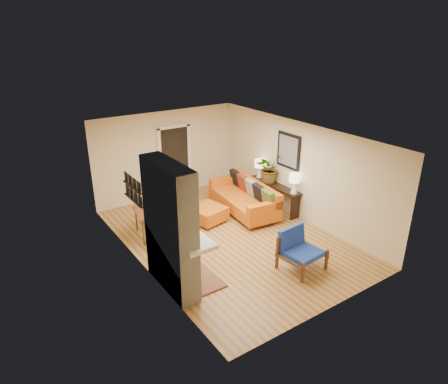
{
  "coord_description": "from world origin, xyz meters",
  "views": [
    {
      "loc": [
        -4.95,
        -7.11,
        4.83
      ],
      "look_at": [
        0.0,
        0.2,
        1.15
      ],
      "focal_mm": 32.0,
      "sensor_mm": 36.0,
      "label": 1
    }
  ],
  "objects_px": {
    "ottoman": "(208,213)",
    "dining_table": "(152,215)",
    "lamp_near": "(294,181)",
    "blue_chair": "(298,247)",
    "lamp_far": "(260,166)",
    "houseplant": "(269,168)",
    "console_table": "(275,189)",
    "sofa": "(246,198)"
  },
  "relations": [
    {
      "from": "ottoman",
      "to": "dining_table",
      "type": "height_order",
      "value": "dining_table"
    },
    {
      "from": "lamp_near",
      "to": "dining_table",
      "type": "bearing_deg",
      "value": 161.36
    },
    {
      "from": "console_table",
      "to": "ottoman",
      "type": "bearing_deg",
      "value": 170.93
    },
    {
      "from": "ottoman",
      "to": "lamp_far",
      "type": "height_order",
      "value": "lamp_far"
    },
    {
      "from": "dining_table",
      "to": "lamp_far",
      "type": "height_order",
      "value": "lamp_far"
    },
    {
      "from": "lamp_near",
      "to": "lamp_far",
      "type": "distance_m",
      "value": 1.46
    },
    {
      "from": "houseplant",
      "to": "ottoman",
      "type": "bearing_deg",
      "value": 178.2
    },
    {
      "from": "console_table",
      "to": "houseplant",
      "type": "bearing_deg",
      "value": 92.21
    },
    {
      "from": "sofa",
      "to": "blue_chair",
      "type": "distance_m",
      "value": 2.98
    },
    {
      "from": "dining_table",
      "to": "sofa",
      "type": "bearing_deg",
      "value": -3.2
    },
    {
      "from": "ottoman",
      "to": "blue_chair",
      "type": "bearing_deg",
      "value": -80.94
    },
    {
      "from": "sofa",
      "to": "dining_table",
      "type": "relative_size",
      "value": 1.53
    },
    {
      "from": "blue_chair",
      "to": "houseplant",
      "type": "relative_size",
      "value": 1.06
    },
    {
      "from": "ottoman",
      "to": "houseplant",
      "type": "relative_size",
      "value": 1.15
    },
    {
      "from": "sofa",
      "to": "dining_table",
      "type": "xyz_separation_m",
      "value": [
        -2.78,
        0.16,
        0.14
      ]
    },
    {
      "from": "houseplant",
      "to": "lamp_near",
      "type": "bearing_deg",
      "value": -89.44
    },
    {
      "from": "sofa",
      "to": "lamp_far",
      "type": "bearing_deg",
      "value": 27.76
    },
    {
      "from": "blue_chair",
      "to": "console_table",
      "type": "xyz_separation_m",
      "value": [
        1.56,
        2.58,
        0.11
      ]
    },
    {
      "from": "dining_table",
      "to": "houseplant",
      "type": "height_order",
      "value": "houseplant"
    },
    {
      "from": "blue_chair",
      "to": "lamp_near",
      "type": "height_order",
      "value": "lamp_near"
    },
    {
      "from": "sofa",
      "to": "lamp_near",
      "type": "relative_size",
      "value": 4.51
    },
    {
      "from": "lamp_far",
      "to": "houseplant",
      "type": "xyz_separation_m",
      "value": [
        -0.01,
        -0.44,
        0.08
      ]
    },
    {
      "from": "sofa",
      "to": "console_table",
      "type": "distance_m",
      "value": 0.85
    },
    {
      "from": "blue_chair",
      "to": "console_table",
      "type": "relative_size",
      "value": 0.48
    },
    {
      "from": "sofa",
      "to": "ottoman",
      "type": "relative_size",
      "value": 2.52
    },
    {
      "from": "lamp_near",
      "to": "houseplant",
      "type": "xyz_separation_m",
      "value": [
        -0.01,
        1.02,
        0.08
      ]
    },
    {
      "from": "lamp_near",
      "to": "console_table",
      "type": "bearing_deg",
      "value": 90.0
    },
    {
      "from": "sofa",
      "to": "lamp_near",
      "type": "height_order",
      "value": "lamp_near"
    },
    {
      "from": "ottoman",
      "to": "console_table",
      "type": "distance_m",
      "value": 2.08
    },
    {
      "from": "lamp_near",
      "to": "houseplant",
      "type": "relative_size",
      "value": 0.64
    },
    {
      "from": "ottoman",
      "to": "lamp_near",
      "type": "xyz_separation_m",
      "value": [
        2.02,
        -1.08,
        0.82
      ]
    },
    {
      "from": "sofa",
      "to": "blue_chair",
      "type": "xyz_separation_m",
      "value": [
        -0.78,
        -2.87,
        0.06
      ]
    },
    {
      "from": "lamp_near",
      "to": "blue_chair",
      "type": "bearing_deg",
      "value": -130.5
    },
    {
      "from": "ottoman",
      "to": "dining_table",
      "type": "distance_m",
      "value": 1.57
    },
    {
      "from": "houseplant",
      "to": "blue_chair",
      "type": "bearing_deg",
      "value": -118.6
    },
    {
      "from": "lamp_near",
      "to": "houseplant",
      "type": "height_order",
      "value": "houseplant"
    },
    {
      "from": "dining_table",
      "to": "lamp_near",
      "type": "distance_m",
      "value": 3.79
    },
    {
      "from": "blue_chair",
      "to": "console_table",
      "type": "distance_m",
      "value": 3.02
    },
    {
      "from": "sofa",
      "to": "lamp_far",
      "type": "relative_size",
      "value": 4.51
    },
    {
      "from": "blue_chair",
      "to": "lamp_near",
      "type": "distance_m",
      "value": 2.47
    },
    {
      "from": "blue_chair",
      "to": "dining_table",
      "type": "relative_size",
      "value": 0.56
    },
    {
      "from": "sofa",
      "to": "ottoman",
      "type": "xyz_separation_m",
      "value": [
        -1.24,
        0.03,
        -0.17
      ]
    }
  ]
}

